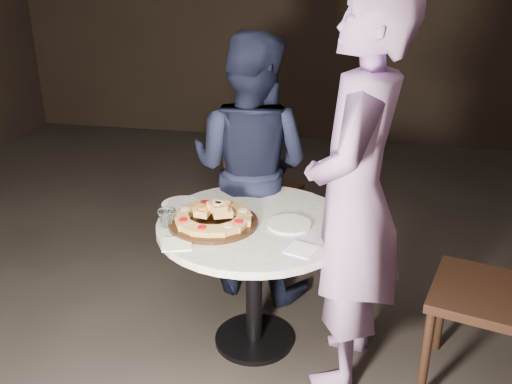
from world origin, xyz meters
TOP-DOWN VIEW (x-y plane):
  - floor at (0.00, 0.00)m, footprint 7.00×7.00m
  - table at (0.14, 0.06)m, footprint 1.16×1.16m
  - serving_board at (-0.04, 0.00)m, footprint 0.45×0.45m
  - focaccia_pile at (-0.04, 0.00)m, footprint 0.37×0.36m
  - plate_left at (-0.25, 0.17)m, footprint 0.20×0.20m
  - plate_right at (0.31, 0.05)m, footprint 0.22×0.22m
  - water_glass at (-0.24, -0.06)m, footprint 0.11×0.11m
  - napkin_near at (-0.14, -0.22)m, footprint 0.16×0.16m
  - napkin_far at (0.39, -0.17)m, footprint 0.15×0.15m
  - chair_far at (-0.02, 1.02)m, footprint 0.49×0.50m
  - diner_navy at (0.01, 0.60)m, footprint 0.84×0.72m
  - diner_teal at (0.60, -0.06)m, footprint 0.51×0.70m

SIDE VIEW (x-z plane):
  - floor at x=0.00m, z-range 0.00..0.00m
  - chair_far at x=-0.02m, z-range 0.06..0.87m
  - table at x=0.14m, z-range 0.21..0.90m
  - napkin_far at x=0.39m, z-range 0.68..0.69m
  - napkin_near at x=-0.14m, z-range 0.68..0.69m
  - plate_left at x=-0.25m, z-range 0.68..0.70m
  - plate_right at x=0.31m, z-range 0.68..0.70m
  - serving_board at x=-0.04m, z-range 0.68..0.70m
  - water_glass at x=-0.24m, z-range 0.68..0.76m
  - focaccia_pile at x=-0.04m, z-range 0.68..0.78m
  - diner_navy at x=0.01m, z-range 0.00..1.49m
  - diner_teal at x=0.60m, z-range 0.00..1.79m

